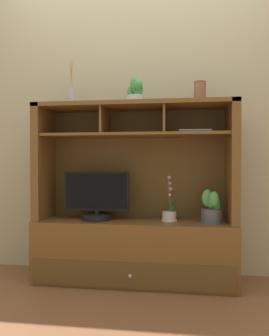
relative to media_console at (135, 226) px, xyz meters
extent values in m
cube|color=brown|center=(0.00, -0.01, -0.42)|extent=(6.00, 6.00, 0.02)
cube|color=#B4AA89|center=(0.00, 0.23, 0.99)|extent=(6.00, 0.02, 2.80)
cube|color=brown|center=(0.00, -0.01, -0.18)|extent=(1.48, 0.41, 0.46)
cube|color=brown|center=(0.00, -0.22, -0.30)|extent=(1.42, 0.01, 0.18)
sphere|color=silver|center=(0.00, -0.23, -0.30)|extent=(0.02, 0.02, 0.02)
cube|color=brown|center=(-0.71, -0.01, 0.48)|extent=(0.06, 0.36, 0.87)
cube|color=brown|center=(0.71, -0.01, 0.48)|extent=(0.06, 0.36, 0.87)
cube|color=brown|center=(0.00, 0.16, 0.47)|extent=(1.42, 0.02, 0.84)
cube|color=brown|center=(0.00, -0.01, 0.91)|extent=(1.48, 0.36, 0.03)
cube|color=brown|center=(0.00, -0.01, 0.69)|extent=(1.36, 0.33, 0.02)
cube|color=brown|center=(-0.23, -0.01, 0.79)|extent=(0.02, 0.31, 0.19)
cube|color=brown|center=(0.23, -0.01, 0.79)|extent=(0.02, 0.31, 0.19)
cylinder|color=black|center=(-0.28, -0.04, 0.07)|extent=(0.22, 0.22, 0.04)
cylinder|color=black|center=(-0.28, -0.04, 0.11)|extent=(0.04, 0.04, 0.03)
cube|color=black|center=(-0.28, -0.04, 0.27)|extent=(0.49, 0.03, 0.29)
cube|color=black|center=(-0.28, -0.06, 0.27)|extent=(0.46, 0.00, 0.26)
cylinder|color=beige|center=(0.26, -0.01, 0.08)|extent=(0.10, 0.10, 0.07)
cylinder|color=beige|center=(0.26, -0.01, 0.05)|extent=(0.12, 0.12, 0.01)
cylinder|color=#4C6B38|center=(0.26, -0.01, 0.24)|extent=(0.02, 0.01, 0.25)
sphere|color=pink|center=(0.26, -0.02, 0.24)|extent=(0.02, 0.02, 0.02)
sphere|color=pink|center=(0.27, 0.01, 0.28)|extent=(0.03, 0.03, 0.03)
sphere|color=pink|center=(0.27, -0.01, 0.33)|extent=(0.02, 0.02, 0.02)
sphere|color=pink|center=(0.26, 0.00, 0.37)|extent=(0.03, 0.03, 0.03)
ellipsoid|color=#1E5B33|center=(0.28, -0.02, 0.15)|extent=(0.05, 0.06, 0.10)
ellipsoid|color=#1E5B33|center=(0.28, 0.00, 0.15)|extent=(0.06, 0.08, 0.12)
cylinder|color=#4B4C56|center=(0.56, -0.05, 0.10)|extent=(0.15, 0.15, 0.10)
cylinder|color=#4B4C56|center=(0.56, -0.05, 0.05)|extent=(0.17, 0.17, 0.01)
ellipsoid|color=#4D9D53|center=(0.59, -0.04, 0.17)|extent=(0.07, 0.07, 0.14)
ellipsoid|color=#4D9D53|center=(0.59, -0.02, 0.21)|extent=(0.06, 0.04, 0.09)
ellipsoid|color=#4D9D53|center=(0.56, -0.02, 0.21)|extent=(0.08, 0.04, 0.10)
ellipsoid|color=#4D9D53|center=(0.53, -0.05, 0.22)|extent=(0.08, 0.04, 0.12)
ellipsoid|color=#4D9D53|center=(0.56, -0.06, 0.21)|extent=(0.04, 0.08, 0.11)
ellipsoid|color=#4D9D53|center=(0.58, -0.09, 0.22)|extent=(0.06, 0.05, 0.11)
cube|color=#344E82|center=(0.45, -0.05, 0.70)|extent=(0.23, 0.24, 0.01)
cube|color=gray|center=(0.44, -0.04, 0.71)|extent=(0.23, 0.20, 0.01)
cylinder|color=#BCB2B3|center=(-0.48, -0.04, 0.98)|extent=(0.06, 0.06, 0.12)
cylinder|color=#BCB2B3|center=(-0.48, -0.04, 1.05)|extent=(0.03, 0.03, 0.02)
cylinder|color=tan|center=(-0.48, -0.04, 1.15)|extent=(0.00, 0.05, 0.21)
cylinder|color=tan|center=(-0.48, -0.03, 1.15)|extent=(0.04, 0.04, 0.21)
cylinder|color=tan|center=(-0.48, -0.03, 1.15)|extent=(0.03, 0.01, 0.22)
cylinder|color=tan|center=(-0.49, -0.03, 1.15)|extent=(0.01, 0.02, 0.22)
cylinder|color=tan|center=(-0.49, -0.04, 1.15)|extent=(0.02, 0.03, 0.22)
cylinder|color=tan|center=(-0.48, -0.04, 1.15)|extent=(0.05, 0.01, 0.22)
cylinder|color=tan|center=(-0.48, -0.04, 1.15)|extent=(0.02, 0.01, 0.22)
cylinder|color=silver|center=(0.00, 0.02, 0.95)|extent=(0.12, 0.12, 0.07)
cylinder|color=silver|center=(0.00, 0.02, 0.93)|extent=(0.14, 0.14, 0.01)
ellipsoid|color=#439549|center=(0.02, 0.02, 1.03)|extent=(0.08, 0.07, 0.11)
ellipsoid|color=#439549|center=(0.01, 0.05, 1.03)|extent=(0.07, 0.08, 0.12)
ellipsoid|color=#439549|center=(-0.01, 0.04, 1.04)|extent=(0.06, 0.06, 0.09)
ellipsoid|color=#439549|center=(-0.03, 0.01, 1.02)|extent=(0.05, 0.04, 0.08)
ellipsoid|color=#439549|center=(-0.01, -0.01, 1.07)|extent=(0.06, 0.05, 0.11)
ellipsoid|color=#439549|center=(0.03, -0.01, 1.06)|extent=(0.06, 0.06, 0.08)
cylinder|color=brown|center=(0.48, 0.00, 0.99)|extent=(0.09, 0.09, 0.14)
torus|color=brown|center=(0.48, 0.00, 1.07)|extent=(0.09, 0.09, 0.01)
camera|label=1|loc=(0.33, -2.45, 0.48)|focal=35.02mm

